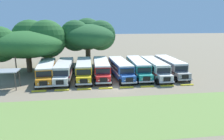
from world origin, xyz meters
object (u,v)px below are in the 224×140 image
object	(u,v)px
parked_bus_slot_3	(101,68)
broad_shade_tree	(88,36)
parked_bus_slot_0	(47,70)
parked_bus_slot_1	(64,70)
parked_bus_slot_5	(138,67)
parked_bus_slot_4	(120,68)
parked_bus_slot_6	(154,67)
waiting_shelter	(6,72)
utility_pole	(15,60)
parked_bus_slot_2	(84,69)
parked_bus_slot_7	(170,66)
secondary_tree	(29,42)

from	to	relation	value
parked_bus_slot_3	broad_shade_tree	size ratio (longest dim) A/B	0.85
parked_bus_slot_0	parked_bus_slot_3	bearing A→B (deg)	89.02
parked_bus_slot_1	parked_bus_slot_5	distance (m)	12.84
parked_bus_slot_0	broad_shade_tree	world-z (taller)	broad_shade_tree
parked_bus_slot_1	parked_bus_slot_4	xyz separation A→B (m)	(9.64, -0.05, 0.00)
parked_bus_slot_6	waiting_shelter	size ratio (longest dim) A/B	3.01
utility_pole	waiting_shelter	world-z (taller)	utility_pole
parked_bus_slot_2	broad_shade_tree	world-z (taller)	broad_shade_tree
parked_bus_slot_7	waiting_shelter	world-z (taller)	parked_bus_slot_7
broad_shade_tree	utility_pole	world-z (taller)	broad_shade_tree
parked_bus_slot_6	broad_shade_tree	distance (m)	16.76
parked_bus_slot_3	secondary_tree	xyz separation A→B (m)	(-13.27, 6.20, 4.06)
parked_bus_slot_0	secondary_tree	distance (m)	8.87
broad_shade_tree	waiting_shelter	size ratio (longest dim) A/B	3.56
parked_bus_slot_2	parked_bus_slot_7	bearing A→B (deg)	91.70
waiting_shelter	parked_bus_slot_4	bearing A→B (deg)	13.58
parked_bus_slot_5	utility_pole	distance (m)	20.82
parked_bus_slot_3	parked_bus_slot_6	xyz separation A→B (m)	(9.31, -0.82, 0.00)
parked_bus_slot_0	parked_bus_slot_3	world-z (taller)	same
parked_bus_slot_6	utility_pole	world-z (taller)	utility_pole
parked_bus_slot_0	secondary_tree	size ratio (longest dim) A/B	0.74
parked_bus_slot_6	utility_pole	size ratio (longest dim) A/B	1.76
parked_bus_slot_4	broad_shade_tree	size ratio (longest dim) A/B	0.85
broad_shade_tree	utility_pole	xyz separation A→B (m)	(-12.26, -10.19, -3.03)
parked_bus_slot_2	parked_bus_slot_0	bearing A→B (deg)	-85.82
parked_bus_slot_3	parked_bus_slot_5	bearing A→B (deg)	90.10
broad_shade_tree	secondary_tree	xyz separation A→B (m)	(-11.29, -4.42, -0.72)
parked_bus_slot_7	parked_bus_slot_4	bearing A→B (deg)	-88.49
parked_bus_slot_2	secondary_tree	distance (m)	12.76
utility_pole	waiting_shelter	distance (m)	5.14
waiting_shelter	secondary_tree	bearing A→B (deg)	85.35
parked_bus_slot_5	parked_bus_slot_6	size ratio (longest dim) A/B	1.00
parked_bus_slot_5	parked_bus_slot_6	world-z (taller)	same
parked_bus_slot_1	secondary_tree	distance (m)	10.38
parked_bus_slot_0	utility_pole	bearing A→B (deg)	-105.20
parked_bus_slot_1	parked_bus_slot_3	distance (m)	6.35
parked_bus_slot_3	utility_pole	size ratio (longest dim) A/B	1.76
parked_bus_slot_1	parked_bus_slot_4	size ratio (longest dim) A/B	0.99
parked_bus_slot_0	utility_pole	distance (m)	5.44
parked_bus_slot_3	parked_bus_slot_5	xyz separation A→B (m)	(6.50, -0.15, 0.00)
parked_bus_slot_2	utility_pole	size ratio (longest dim) A/B	1.76
parked_bus_slot_5	secondary_tree	distance (m)	21.16
utility_pole	parked_bus_slot_1	bearing A→B (deg)	-5.81
secondary_tree	parked_bus_slot_4	bearing A→B (deg)	-21.80
parked_bus_slot_2	parked_bus_slot_3	world-z (taller)	same
parked_bus_slot_0	parked_bus_slot_2	xyz separation A→B (m)	(6.19, 0.36, 0.00)
parked_bus_slot_6	parked_bus_slot_5	bearing A→B (deg)	-104.15
utility_pole	parked_bus_slot_5	bearing A→B (deg)	-1.57
parked_bus_slot_3	parked_bus_slot_5	size ratio (longest dim) A/B	1.00
parked_bus_slot_4	parked_bus_slot_7	world-z (taller)	same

